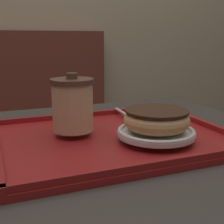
# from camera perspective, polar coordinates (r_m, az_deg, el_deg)

# --- Properties ---
(cafe_table) EXTENTS (0.83, 0.76, 0.75)m
(cafe_table) POSITION_cam_1_polar(r_m,az_deg,el_deg) (0.74, -0.52, -19.22)
(cafe_table) COLOR #38332D
(cafe_table) RESTS_ON ground_plane
(serving_tray) EXTENTS (0.47, 0.37, 0.02)m
(serving_tray) POSITION_cam_1_polar(r_m,az_deg,el_deg) (0.67, 0.00, -4.76)
(serving_tray) COLOR maroon
(serving_tray) RESTS_ON cafe_table
(coffee_cup_front) EXTENTS (0.09, 0.09, 0.12)m
(coffee_cup_front) POSITION_cam_1_polar(r_m,az_deg,el_deg) (0.65, -7.21, 1.39)
(coffee_cup_front) COLOR #E0B784
(coffee_cup_front) RESTS_ON serving_tray
(plate_with_chocolate_donut) EXTENTS (0.16, 0.16, 0.01)m
(plate_with_chocolate_donut) POSITION_cam_1_polar(r_m,az_deg,el_deg) (0.63, 8.06, -3.66)
(plate_with_chocolate_donut) COLOR white
(plate_with_chocolate_donut) RESTS_ON serving_tray
(donut_chocolate_glazed) EXTENTS (0.13, 0.13, 0.04)m
(donut_chocolate_glazed) POSITION_cam_1_polar(r_m,az_deg,el_deg) (0.62, 8.14, -1.30)
(donut_chocolate_glazed) COLOR #DBB270
(donut_chocolate_glazed) RESTS_ON plate_with_chocolate_donut
(spoon) EXTENTS (0.02, 0.15, 0.01)m
(spoon) POSITION_cam_1_polar(r_m,az_deg,el_deg) (0.76, 3.46, -0.88)
(spoon) COLOR silver
(spoon) RESTS_ON serving_tray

